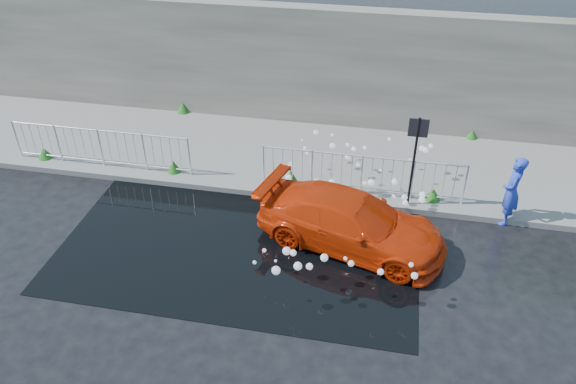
# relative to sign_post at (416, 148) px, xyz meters

# --- Properties ---
(ground) EXTENTS (90.00, 90.00, 0.00)m
(ground) POSITION_rel_sign_post_xyz_m (-4.20, -3.10, -1.72)
(ground) COLOR black
(ground) RESTS_ON ground
(pavement) EXTENTS (30.00, 4.00, 0.15)m
(pavement) POSITION_rel_sign_post_xyz_m (-4.20, 1.90, -1.65)
(pavement) COLOR slate
(pavement) RESTS_ON ground
(curb) EXTENTS (30.00, 0.25, 0.16)m
(curb) POSITION_rel_sign_post_xyz_m (-4.20, -0.10, -1.64)
(curb) COLOR slate
(curb) RESTS_ON ground
(retaining_wall) EXTENTS (30.00, 0.60, 3.50)m
(retaining_wall) POSITION_rel_sign_post_xyz_m (-4.20, 4.10, 0.18)
(retaining_wall) COLOR #544E47
(retaining_wall) RESTS_ON pavement
(puddle) EXTENTS (8.00, 5.00, 0.01)m
(puddle) POSITION_rel_sign_post_xyz_m (-3.70, -2.10, -1.72)
(puddle) COLOR black
(puddle) RESTS_ON ground
(sign_post) EXTENTS (0.45, 0.06, 2.50)m
(sign_post) POSITION_rel_sign_post_xyz_m (0.00, 0.00, 0.00)
(sign_post) COLOR black
(sign_post) RESTS_ON ground
(railing_left) EXTENTS (5.05, 0.05, 1.10)m
(railing_left) POSITION_rel_sign_post_xyz_m (-8.20, 0.25, -0.99)
(railing_left) COLOR silver
(railing_left) RESTS_ON pavement
(railing_right) EXTENTS (5.05, 0.05, 1.10)m
(railing_right) POSITION_rel_sign_post_xyz_m (-1.20, 0.25, -0.99)
(railing_right) COLOR silver
(railing_right) RESTS_ON pavement
(weeds) EXTENTS (12.17, 3.93, 0.42)m
(weeds) POSITION_rel_sign_post_xyz_m (-4.35, 1.28, -1.40)
(weeds) COLOR #204F15
(weeds) RESTS_ON pavement
(water_spray) EXTENTS (3.63, 5.77, 1.10)m
(water_spray) POSITION_rel_sign_post_xyz_m (-1.41, -0.81, -1.03)
(water_spray) COLOR white
(water_spray) RESTS_ON ground
(red_car) EXTENTS (4.57, 2.79, 1.24)m
(red_car) POSITION_rel_sign_post_xyz_m (-1.25, -1.66, -1.10)
(red_car) COLOR red
(red_car) RESTS_ON ground
(person) EXTENTS (0.56, 0.73, 1.77)m
(person) POSITION_rel_sign_post_xyz_m (2.30, -0.10, -0.84)
(person) COLOR #263ABE
(person) RESTS_ON ground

